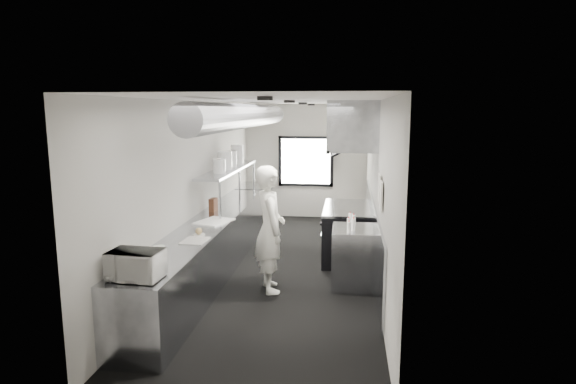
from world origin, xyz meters
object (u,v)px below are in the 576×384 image
(microwave, at_px, (136,265))
(squeeze_bottle_c, at_px, (349,223))
(small_plate, at_px, (199,235))
(cutting_board, at_px, (214,221))
(plate_stack_a, at_px, (219,166))
(squeeze_bottle_e, at_px, (350,218))
(exhaust_hood, at_px, (352,125))
(plate_stack_c, at_px, (231,159))
(plate_stack_b, at_px, (225,161))
(squeeze_bottle_d, at_px, (354,220))
(range, at_px, (347,232))
(bottle_station, at_px, (354,257))
(deli_tub_b, at_px, (159,250))
(squeeze_bottle_a, at_px, (349,227))
(deli_tub_a, at_px, (152,254))
(squeeze_bottle_b, at_px, (353,225))
(line_cook, at_px, (270,229))
(pass_shelf, at_px, (229,170))
(plate_stack_d, at_px, (237,154))
(prep_counter, at_px, (210,248))
(far_work_table, at_px, (254,204))
(knife_block, at_px, (213,205))

(microwave, relative_size, squeeze_bottle_c, 3.19)
(small_plate, relative_size, cutting_board, 0.31)
(microwave, height_order, plate_stack_a, plate_stack_a)
(small_plate, relative_size, squeeze_bottle_e, 1.09)
(exhaust_hood, relative_size, plate_stack_c, 7.14)
(plate_stack_a, distance_m, plate_stack_b, 0.50)
(microwave, relative_size, small_plate, 2.79)
(exhaust_hood, xyz_separation_m, microwave, (-2.25, -3.90, -1.34))
(squeeze_bottle_d, bearing_deg, microwave, -130.86)
(range, bearing_deg, bottle_station, -85.43)
(deli_tub_b, relative_size, squeeze_bottle_a, 0.91)
(bottle_station, distance_m, cutting_board, 2.26)
(deli_tub_b, xyz_separation_m, plate_stack_a, (0.07, 2.63, 0.74))
(small_plate, distance_m, plate_stack_c, 2.71)
(deli_tub_a, bearing_deg, plate_stack_b, 88.63)
(deli_tub_a, height_order, squeeze_bottle_b, squeeze_bottle_b)
(microwave, xyz_separation_m, squeeze_bottle_c, (2.22, 2.46, -0.07))
(deli_tub_a, relative_size, squeeze_bottle_a, 0.82)
(exhaust_hood, height_order, plate_stack_a, exhaust_hood)
(line_cook, xyz_separation_m, squeeze_bottle_a, (1.15, 0.05, 0.05))
(exhaust_hood, bearing_deg, squeeze_bottle_a, -91.04)
(range, height_order, squeeze_bottle_d, squeeze_bottle_d)
(pass_shelf, xyz_separation_m, squeeze_bottle_a, (2.26, -1.99, -0.55))
(plate_stack_c, relative_size, plate_stack_d, 0.79)
(prep_counter, height_order, plate_stack_a, plate_stack_a)
(deli_tub_b, distance_m, squeeze_bottle_b, 2.80)
(range, height_order, deli_tub_a, deli_tub_a)
(prep_counter, relative_size, plate_stack_b, 18.08)
(deli_tub_b, distance_m, plate_stack_a, 2.73)
(deli_tub_a, xyz_separation_m, small_plate, (0.25, 1.08, -0.04))
(exhaust_hood, height_order, pass_shelf, exhaust_hood)
(plate_stack_d, relative_size, squeeze_bottle_e, 2.33)
(prep_counter, bearing_deg, deli_tub_b, -93.19)
(plate_stack_d, distance_m, squeeze_bottle_c, 3.42)
(squeeze_bottle_a, bearing_deg, plate_stack_d, 129.97)
(plate_stack_c, bearing_deg, exhaust_hood, -11.72)
(squeeze_bottle_b, bearing_deg, plate_stack_c, 138.63)
(far_work_table, xyz_separation_m, small_plate, (0.11, -4.60, 0.46))
(knife_block, bearing_deg, deli_tub_b, -84.45)
(bottle_station, bearing_deg, deli_tub_a, -143.80)
(squeeze_bottle_a, xyz_separation_m, squeeze_bottle_e, (0.02, 0.57, 0.00))
(exhaust_hood, relative_size, plate_stack_d, 5.67)
(far_work_table, xyz_separation_m, squeeze_bottle_d, (2.29, -3.74, 0.53))
(small_plate, distance_m, plate_stack_b, 2.34)
(knife_block, height_order, plate_stack_c, plate_stack_c)
(plate_stack_b, height_order, plate_stack_d, plate_stack_d)
(pass_shelf, xyz_separation_m, range, (2.23, -0.30, -1.07))
(small_plate, xyz_separation_m, knife_block, (-0.25, 1.64, 0.11))
(line_cook, xyz_separation_m, squeeze_bottle_c, (1.15, 0.30, 0.05))
(microwave, bearing_deg, range, 63.70)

